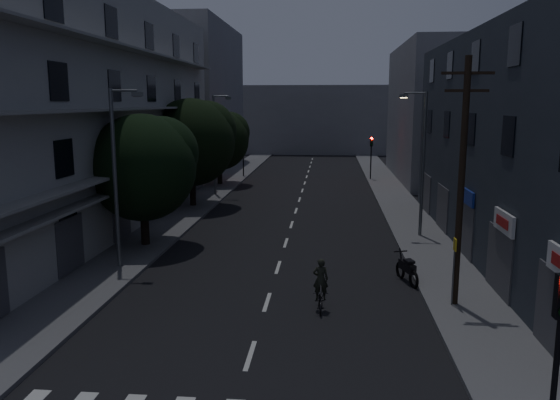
% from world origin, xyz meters
% --- Properties ---
extents(ground, '(160.00, 160.00, 0.00)m').
position_xyz_m(ground, '(0.00, 25.00, 0.00)').
color(ground, black).
rests_on(ground, ground).
extents(sidewalk_left, '(3.00, 90.00, 0.15)m').
position_xyz_m(sidewalk_left, '(-7.50, 25.00, 0.07)').
color(sidewalk_left, '#565659').
rests_on(sidewalk_left, ground).
extents(sidewalk_right, '(3.00, 90.00, 0.15)m').
position_xyz_m(sidewalk_right, '(7.50, 25.00, 0.07)').
color(sidewalk_right, '#565659').
rests_on(sidewalk_right, ground).
extents(lane_markings, '(0.15, 60.50, 0.01)m').
position_xyz_m(lane_markings, '(0.00, 31.25, 0.01)').
color(lane_markings, beige).
rests_on(lane_markings, ground).
extents(building_left, '(7.00, 36.00, 14.00)m').
position_xyz_m(building_left, '(-11.98, 18.00, 6.99)').
color(building_left, '#9D9D98').
rests_on(building_left, ground).
extents(building_right, '(6.19, 28.00, 11.00)m').
position_xyz_m(building_right, '(11.99, 14.00, 5.50)').
color(building_right, '#282E37').
rests_on(building_right, ground).
extents(building_far_left, '(6.00, 20.00, 16.00)m').
position_xyz_m(building_far_left, '(-12.00, 48.00, 8.00)').
color(building_far_left, slate).
rests_on(building_far_left, ground).
extents(building_far_right, '(6.00, 20.00, 13.00)m').
position_xyz_m(building_far_right, '(12.00, 42.00, 6.50)').
color(building_far_right, slate).
rests_on(building_far_right, ground).
extents(building_far_end, '(24.00, 8.00, 10.00)m').
position_xyz_m(building_far_end, '(0.00, 70.00, 5.00)').
color(building_far_end, slate).
rests_on(building_far_end, ground).
extents(tree_near, '(5.55, 5.55, 6.85)m').
position_xyz_m(tree_near, '(-7.28, 14.07, 4.43)').
color(tree_near, black).
rests_on(tree_near, sidewalk_left).
extents(tree_mid, '(6.27, 6.27, 7.71)m').
position_xyz_m(tree_mid, '(-7.51, 25.24, 4.97)').
color(tree_mid, black).
rests_on(tree_mid, sidewalk_left).
extents(tree_far, '(5.43, 5.43, 6.71)m').
position_xyz_m(tree_far, '(-7.68, 35.95, 4.35)').
color(tree_far, black).
rests_on(tree_far, sidewalk_left).
extents(traffic_signal_near, '(0.28, 0.37, 4.10)m').
position_xyz_m(traffic_signal_near, '(6.89, -2.67, 3.10)').
color(traffic_signal_near, black).
rests_on(traffic_signal_near, sidewalk_right).
extents(traffic_signal_far_right, '(0.28, 0.37, 4.10)m').
position_xyz_m(traffic_signal_far_right, '(6.34, 40.36, 3.10)').
color(traffic_signal_far_right, black).
rests_on(traffic_signal_far_right, sidewalk_right).
extents(traffic_signal_far_left, '(0.28, 0.37, 4.10)m').
position_xyz_m(traffic_signal_far_left, '(-6.42, 41.40, 3.10)').
color(traffic_signal_far_left, black).
rests_on(traffic_signal_far_left, sidewalk_left).
extents(street_lamp_left_near, '(1.51, 0.25, 8.00)m').
position_xyz_m(street_lamp_left_near, '(-7.11, 10.09, 4.60)').
color(street_lamp_left_near, slate).
rests_on(street_lamp_left_near, sidewalk_left).
extents(street_lamp_right, '(1.51, 0.25, 8.00)m').
position_xyz_m(street_lamp_right, '(7.35, 17.34, 4.60)').
color(street_lamp_right, '#575B5E').
rests_on(street_lamp_right, sidewalk_right).
extents(street_lamp_left_far, '(1.51, 0.25, 8.00)m').
position_xyz_m(street_lamp_left_far, '(-6.84, 30.14, 4.60)').
color(street_lamp_left_far, '#585C5F').
rests_on(street_lamp_left_far, sidewalk_left).
extents(utility_pole, '(1.80, 0.24, 9.00)m').
position_xyz_m(utility_pole, '(7.03, 6.62, 4.87)').
color(utility_pole, black).
rests_on(utility_pole, sidewalk_right).
extents(bus_stop_sign, '(0.06, 0.35, 2.52)m').
position_xyz_m(bus_stop_sign, '(6.90, 6.46, 1.89)').
color(bus_stop_sign, '#595B60').
rests_on(bus_stop_sign, sidewalk_right).
extents(motorcycle, '(0.87, 2.05, 1.35)m').
position_xyz_m(motorcycle, '(5.66, 9.39, 0.53)').
color(motorcycle, black).
rests_on(motorcycle, ground).
extents(cyclist, '(0.61, 1.57, 1.96)m').
position_xyz_m(cyclist, '(2.05, 5.89, 0.66)').
color(cyclist, black).
rests_on(cyclist, ground).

